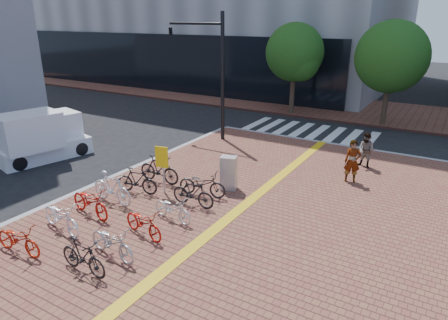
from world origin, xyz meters
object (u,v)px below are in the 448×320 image
Objects in this scene: bike_1 at (61,216)px; bike_10 at (193,193)px; bike_7 at (112,242)px; bike_11 at (202,184)px; bike_3 at (112,188)px; yellow_sign at (162,161)px; bike_0 at (18,239)px; bike_5 at (159,169)px; pedestrian_a at (352,161)px; utility_box at (229,173)px; bike_8 at (143,223)px; pedestrian_b at (366,150)px; bike_9 at (173,209)px; bike_2 at (90,202)px; bike_4 at (137,181)px; bike_6 at (83,256)px; traffic_light_pole at (198,52)px; box_truck at (41,137)px.

bike_1 is 4.28m from bike_10.
bike_11 is at bearing 8.04° from bike_7.
yellow_sign is at bearing -29.74° from bike_3.
bike_0 is at bearing -174.18° from bike_3.
pedestrian_a reaches higher than bike_5.
utility_box is at bearing -26.69° from bike_0.
bike_8 is 8.61m from pedestrian_a.
utility_box is at bearing -115.98° from pedestrian_b.
bike_9 is at bearing 4.82° from bike_8.
pedestrian_b reaches higher than bike_2.
bike_3 is 1.16× the size of bike_10.
bike_4 is (0.18, 1.09, -0.07)m from bike_3.
bike_8 is (2.26, -3.46, -0.12)m from bike_5.
bike_9 is 2.08m from bike_11.
bike_2 is 0.99× the size of bike_3.
pedestrian_a is (6.68, 7.36, 0.37)m from bike_2.
bike_0 is 4.49m from bike_9.
bike_10 is (0.19, 4.62, 0.02)m from bike_6.
bike_9 is at bearing -43.24° from yellow_sign.
utility_box is (0.40, 5.62, 0.19)m from bike_7.
bike_5 is at bearing -69.12° from traffic_light_pole.
pedestrian_b is at bearing -20.11° from bike_6.
pedestrian_b is at bearing 25.05° from box_truck.
bike_8 is 1.08× the size of pedestrian_b.
bike_7 is (2.29, -4.76, -0.09)m from bike_5.
bike_10 is at bearing -96.99° from bike_4.
bike_11 is 0.42× the size of box_truck.
bike_5 is at bearing 74.80° from bike_11.
bike_2 is 1.18× the size of bike_6.
bike_11 is (-0.23, 2.06, 0.06)m from bike_9.
yellow_sign is (-1.37, 4.93, 0.79)m from bike_6.
traffic_light_pole is (-9.01, 2.49, 3.64)m from pedestrian_a.
pedestrian_a reaches higher than bike_7.
bike_4 reaches higher than bike_11.
bike_1 is 1.16× the size of bike_10.
bike_1 reaches higher than bike_0.
yellow_sign reaches higher than bike_10.
bike_5 is at bearing -162.30° from utility_box.
bike_11 is (2.18, -0.17, -0.08)m from bike_5.
bike_5 is 1.19× the size of pedestrian_b.
bike_4 is 1.05× the size of bike_9.
bike_3 is 0.29× the size of traffic_light_pole.
bike_5 is 1.08× the size of pedestrian_a.
bike_6 reaches higher than bike_0.
bike_8 is 1.02× the size of bike_10.
pedestrian_a reaches higher than bike_3.
bike_0 is at bearing -143.44° from pedestrian_a.
bike_2 is 3.36m from bike_5.
bike_8 is at bearing -84.22° from bike_2.
bike_4 is 2.66m from bike_9.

